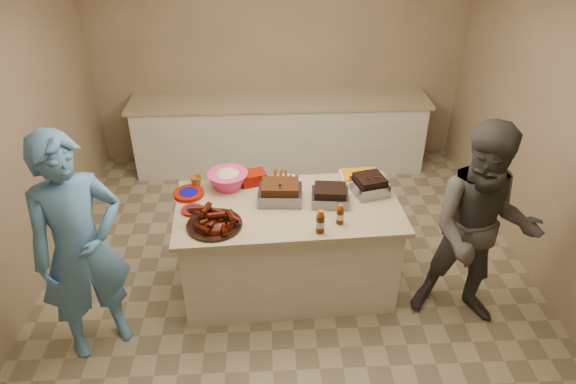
{
  "coord_description": "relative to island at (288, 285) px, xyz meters",
  "views": [
    {
      "loc": [
        -0.2,
        -3.58,
        3.23
      ],
      "look_at": [
        -0.01,
        -0.0,
        0.98
      ],
      "focal_mm": 32.0,
      "sensor_mm": 36.0,
      "label": 1
    }
  ],
  "objects": [
    {
      "name": "guest_gray",
      "position": [
        1.46,
        -0.43,
        0.0
      ],
      "size": [
        1.31,
        1.94,
        0.67
      ],
      "primitive_type": "imported",
      "rotation": [
        0.0,
        0.0,
        -0.27
      ],
      "color": "#4B4944",
      "rests_on": "ground"
    },
    {
      "name": "mac_cheese_dish",
      "position": [
        0.65,
        0.35,
        0.88
      ],
      "size": [
        0.35,
        0.26,
        0.09
      ],
      "primitive_type": "cube",
      "rotation": [
        0.0,
        0.0,
        0.04
      ],
      "color": "orange",
      "rests_on": "island"
    },
    {
      "name": "rib_platter",
      "position": [
        -0.59,
        -0.26,
        0.88
      ],
      "size": [
        0.45,
        0.45,
        0.17
      ],
      "primitive_type": null,
      "rotation": [
        0.0,
        0.0,
        0.04
      ],
      "color": "#3E0B02",
      "rests_on": "island"
    },
    {
      "name": "roasting_pan",
      "position": [
        0.7,
        0.17,
        0.88
      ],
      "size": [
        0.33,
        0.33,
        0.11
      ],
      "primitive_type": "cube",
      "rotation": [
        0.0,
        0.0,
        0.26
      ],
      "color": "gray",
      "rests_on": "island"
    },
    {
      "name": "coleslaw_bowl",
      "position": [
        -0.51,
        0.32,
        0.88
      ],
      "size": [
        0.37,
        0.37,
        0.24
      ],
      "primitive_type": null,
      "rotation": [
        0.0,
        0.0,
        0.05
      ],
      "color": "#F22F76",
      "rests_on": "island"
    },
    {
      "name": "plate_stack_large",
      "position": [
        -0.84,
        0.2,
        0.88
      ],
      "size": [
        0.27,
        0.27,
        0.03
      ],
      "primitive_type": "cylinder",
      "rotation": [
        0.0,
        0.0,
        0.05
      ],
      "color": "#861003",
      "rests_on": "island"
    },
    {
      "name": "basket_stack",
      "position": [
        -0.29,
        0.38,
        0.88
      ],
      "size": [
        0.25,
        0.21,
        0.11
      ],
      "primitive_type": "cube",
      "rotation": [
        0.0,
        0.0,
        0.29
      ],
      "color": "#861003",
      "rests_on": "island"
    },
    {
      "name": "sauce_bowl",
      "position": [
        -0.05,
        0.24,
        0.88
      ],
      "size": [
        0.14,
        0.05,
        0.14
      ],
      "primitive_type": "imported",
      "rotation": [
        0.0,
        0.0,
        0.05
      ],
      "color": "silver",
      "rests_on": "island"
    },
    {
      "name": "back_counter",
      "position": [
        0.01,
        2.25,
        0.45
      ],
      "size": [
        3.6,
        0.64,
        0.9
      ],
      "primitive_type": null,
      "color": "silver",
      "rests_on": "ground"
    },
    {
      "name": "island",
      "position": [
        0.0,
        0.0,
        0.0
      ],
      "size": [
        1.9,
        1.07,
        0.88
      ],
      "primitive_type": null,
      "rotation": [
        0.0,
        0.0,
        0.05
      ],
      "color": "silver",
      "rests_on": "ground"
    },
    {
      "name": "bbq_bottle_a",
      "position": [
        0.22,
        -0.38,
        0.88
      ],
      "size": [
        0.07,
        0.07,
        0.2
      ],
      "primitive_type": "cylinder",
      "rotation": [
        0.0,
        0.0,
        0.05
      ],
      "color": "#461F08",
      "rests_on": "island"
    },
    {
      "name": "plastic_cup",
      "position": [
        -0.79,
        0.35,
        0.88
      ],
      "size": [
        0.11,
        0.1,
        0.1
      ],
      "primitive_type": "imported",
      "rotation": [
        0.0,
        0.0,
        0.05
      ],
      "color": "olive",
      "rests_on": "island"
    },
    {
      "name": "room",
      "position": [
        0.01,
        0.05,
        0.0
      ],
      "size": [
        4.5,
        5.0,
        2.7
      ],
      "primitive_type": null,
      "color": "tan",
      "rests_on": "ground"
    },
    {
      "name": "sausage_plate",
      "position": [
        -0.01,
        0.36,
        0.88
      ],
      "size": [
        0.31,
        0.31,
        0.05
      ],
      "primitive_type": "cylinder",
      "rotation": [
        0.0,
        0.0,
        -0.11
      ],
      "color": "silver",
      "rests_on": "island"
    },
    {
      "name": "mustard_bottle",
      "position": [
        -0.23,
        0.05,
        0.88
      ],
      "size": [
        0.04,
        0.04,
        0.11
      ],
      "primitive_type": "cylinder",
      "rotation": [
        0.0,
        0.0,
        0.05
      ],
      "color": "#D7B102",
      "rests_on": "island"
    },
    {
      "name": "bbq_bottle_b",
      "position": [
        0.39,
        -0.27,
        0.88
      ],
      "size": [
        0.06,
        0.06,
        0.17
      ],
      "primitive_type": "cylinder",
      "rotation": [
        0.0,
        0.0,
        0.05
      ],
      "color": "#461F08",
      "rests_on": "island"
    },
    {
      "name": "pulled_pork_tray",
      "position": [
        -0.06,
        0.08,
        0.88
      ],
      "size": [
        0.38,
        0.3,
        0.11
      ],
      "primitive_type": "cube",
      "rotation": [
        0.0,
        0.0,
        -0.07
      ],
      "color": "#47230F",
      "rests_on": "island"
    },
    {
      "name": "guest_blue",
      "position": [
        -1.52,
        -0.56,
        0.0
      ],
      "size": [
        1.57,
        1.92,
        0.44
      ],
      "primitive_type": "imported",
      "rotation": [
        0.0,
        0.0,
        0.57
      ],
      "color": "#4F89C2",
      "rests_on": "ground"
    },
    {
      "name": "brisket_tray",
      "position": [
        0.35,
        0.03,
        0.88
      ],
      "size": [
        0.33,
        0.28,
        0.09
      ],
      "primitive_type": "cube",
      "rotation": [
        0.0,
        0.0,
        -0.11
      ],
      "color": "black",
      "rests_on": "island"
    },
    {
      "name": "plate_stack_small",
      "position": [
        -0.78,
        -0.05,
        0.88
      ],
      "size": [
        0.18,
        0.18,
        0.02
      ],
      "primitive_type": "cylinder",
      "rotation": [
        0.0,
        0.0,
        0.05
      ],
      "color": "#861003",
      "rests_on": "island"
    }
  ]
}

